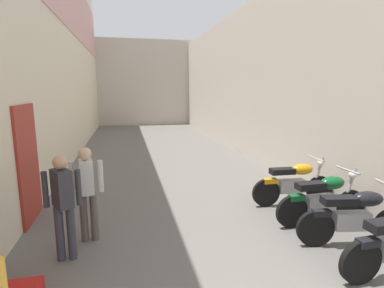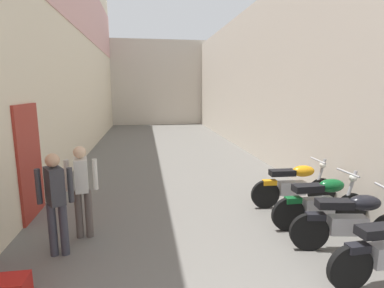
{
  "view_description": "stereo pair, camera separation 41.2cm",
  "coord_description": "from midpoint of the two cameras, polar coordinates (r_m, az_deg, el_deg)",
  "views": [
    {
      "loc": [
        -1.29,
        -0.31,
        2.47
      ],
      "look_at": [
        0.14,
        6.18,
        1.25
      ],
      "focal_mm": 27.96,
      "sensor_mm": 36.0,
      "label": 1
    },
    {
      "loc": [
        -0.89,
        -0.39,
        2.47
      ],
      "look_at": [
        0.14,
        6.18,
        1.25
      ],
      "focal_mm": 27.96,
      "sensor_mm": 36.0,
      "label": 2
    }
  ],
  "objects": [
    {
      "name": "pedestrian_further_down",
      "position": [
        5.21,
        -18.14,
        -7.47
      ],
      "size": [
        0.52,
        0.37,
        1.57
      ],
      "color": "#564C47",
      "rests_on": "ground"
    },
    {
      "name": "pedestrian_mid_alley",
      "position": [
        4.77,
        -22.34,
        -9.38
      ],
      "size": [
        0.52,
        0.39,
        1.57
      ],
      "color": "#383842",
      "rests_on": "ground"
    },
    {
      "name": "building_right",
      "position": [
        11.66,
        13.66,
        11.67
      ],
      "size": [
        0.45,
        20.87,
        5.57
      ],
      "color": "beige",
      "rests_on": "ground"
    },
    {
      "name": "motorcycle_third",
      "position": [
        5.4,
        30.17,
        -12.46
      ],
      "size": [
        1.84,
        0.58,
        1.04
      ],
      "color": "black",
      "rests_on": "ground"
    },
    {
      "name": "building_far_end",
      "position": [
        22.25,
        -6.22,
        11.47
      ],
      "size": [
        9.25,
        2.0,
        5.83
      ],
      "primitive_type": "cube",
      "color": "beige",
      "rests_on": "ground"
    },
    {
      "name": "ground_plane",
      "position": [
        9.19,
        -1.77,
        -5.2
      ],
      "size": [
        36.87,
        36.87,
        0.0
      ],
      "primitive_type": "plane",
      "color": "#66635E"
    },
    {
      "name": "motorcycle_fourth",
      "position": [
        5.99,
        25.34,
        -9.83
      ],
      "size": [
        1.85,
        0.58,
        1.04
      ],
      "color": "black",
      "rests_on": "ground"
    },
    {
      "name": "motorcycle_fifth",
      "position": [
        6.77,
        20.68,
        -7.19
      ],
      "size": [
        1.85,
        0.58,
        1.04
      ],
      "color": "black",
      "rests_on": "ground"
    },
    {
      "name": "building_left",
      "position": [
        11.09,
        -21.5,
        18.0
      ],
      "size": [
        0.45,
        20.87,
        8.07
      ],
      "color": "beige",
      "rests_on": "ground"
    }
  ]
}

